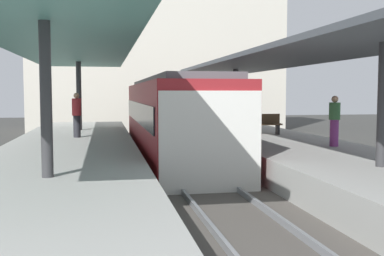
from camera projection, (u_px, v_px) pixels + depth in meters
name	position (u px, v px, depth m)	size (l,w,h in m)	color
ground_plane	(187.00, 177.00, 15.25)	(80.00, 80.00, 0.00)	#383835
platform_left	(67.00, 165.00, 14.51)	(4.40, 28.00, 1.00)	#9E9E99
platform_right	(297.00, 159.00, 15.91)	(4.40, 28.00, 1.00)	#9E9E99
track_ballast	(187.00, 174.00, 15.24)	(3.20, 28.00, 0.20)	#4C4742
rail_near_side	(165.00, 170.00, 15.09)	(0.08, 28.00, 0.14)	slate
rail_far_side	(209.00, 168.00, 15.36)	(0.08, 28.00, 0.14)	slate
commuter_train	(172.00, 119.00, 18.40)	(2.78, 13.62, 3.10)	maroon
canopy_left	(68.00, 48.00, 15.60)	(4.18, 21.00, 3.36)	#333335
canopy_right	(283.00, 59.00, 17.02)	(4.18, 21.00, 3.08)	#333335
platform_bench	(265.00, 123.00, 19.66)	(1.40, 0.41, 0.86)	black
platform_sign	(238.00, 96.00, 17.98)	(0.90, 0.08, 2.21)	#262628
passenger_near_bench	(77.00, 114.00, 18.29)	(0.36, 0.36, 1.75)	#232328
passenger_mid_platform	(334.00, 120.00, 15.22)	(0.36, 0.36, 1.65)	#7A337A
station_building_backdrop	(157.00, 56.00, 34.66)	(18.00, 6.00, 11.00)	beige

